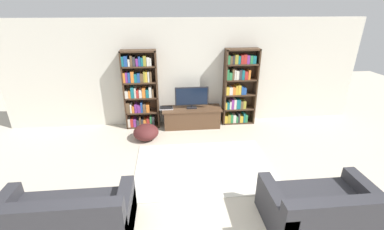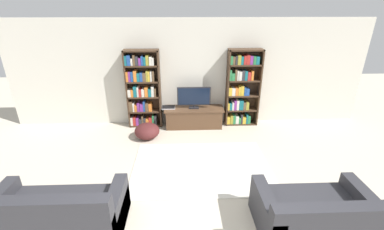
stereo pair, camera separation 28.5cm
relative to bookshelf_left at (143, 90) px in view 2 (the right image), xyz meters
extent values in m
cube|color=silver|center=(1.13, 0.18, 0.35)|extent=(8.80, 0.06, 2.60)
cube|color=#422D1E|center=(-0.37, -0.02, 0.01)|extent=(0.04, 0.30, 1.91)
cube|color=#422D1E|center=(0.42, -0.02, 0.01)|extent=(0.04, 0.30, 1.91)
cube|color=#422D1E|center=(0.03, 0.11, 0.01)|extent=(0.82, 0.04, 1.91)
cube|color=#422D1E|center=(0.03, -0.02, 0.95)|extent=(0.82, 0.30, 0.04)
cube|color=#422D1E|center=(0.03, -0.02, -0.93)|extent=(0.78, 0.30, 0.04)
cube|color=silver|center=(-0.32, -0.03, -0.81)|extent=(0.06, 0.24, 0.20)
cube|color=#B72D28|center=(-0.25, -0.03, -0.81)|extent=(0.07, 0.24, 0.21)
cube|color=#7F338C|center=(-0.18, -0.03, -0.82)|extent=(0.06, 0.24, 0.19)
cube|color=#333338|center=(-0.11, -0.03, -0.83)|extent=(0.07, 0.24, 0.17)
cube|color=brown|center=(-0.05, -0.03, -0.79)|extent=(0.04, 0.24, 0.24)
cube|color=#333338|center=(0.00, -0.03, -0.82)|extent=(0.05, 0.24, 0.18)
cube|color=orange|center=(0.07, -0.03, -0.83)|extent=(0.07, 0.24, 0.16)
cube|color=#B72D28|center=(0.15, -0.03, -0.81)|extent=(0.07, 0.24, 0.20)
cube|color=#2D7F47|center=(0.22, -0.03, -0.79)|extent=(0.05, 0.24, 0.26)
cube|color=#333338|center=(0.28, -0.03, -0.79)|extent=(0.06, 0.24, 0.24)
cube|color=#422D1E|center=(0.03, -0.02, -0.55)|extent=(0.78, 0.30, 0.04)
cube|color=brown|center=(-0.31, -0.03, -0.40)|extent=(0.08, 0.24, 0.25)
cube|color=silver|center=(-0.24, -0.03, -0.42)|extent=(0.04, 0.24, 0.21)
cube|color=orange|center=(-0.19, -0.03, -0.45)|extent=(0.06, 0.24, 0.16)
cube|color=#7F338C|center=(-0.13, -0.03, -0.42)|extent=(0.06, 0.24, 0.21)
cube|color=#7F338C|center=(-0.05, -0.03, -0.44)|extent=(0.08, 0.24, 0.19)
cube|color=#234C99|center=(0.02, -0.03, -0.40)|extent=(0.05, 0.24, 0.26)
cube|color=brown|center=(0.08, -0.03, -0.43)|extent=(0.07, 0.24, 0.20)
cube|color=orange|center=(0.16, -0.03, -0.44)|extent=(0.07, 0.24, 0.19)
cube|color=#422D1E|center=(0.03, -0.02, -0.17)|extent=(0.78, 0.30, 0.04)
cube|color=silver|center=(-0.31, -0.03, -0.06)|extent=(0.07, 0.24, 0.17)
cube|color=orange|center=(-0.24, -0.03, -0.06)|extent=(0.05, 0.24, 0.18)
cube|color=#196B75|center=(-0.17, -0.03, -0.02)|extent=(0.08, 0.24, 0.26)
cube|color=silver|center=(-0.11, -0.03, -0.03)|extent=(0.04, 0.24, 0.24)
cube|color=#B72D28|center=(-0.05, -0.03, -0.06)|extent=(0.06, 0.24, 0.18)
cube|color=silver|center=(0.02, -0.03, -0.05)|extent=(0.07, 0.24, 0.19)
cube|color=orange|center=(0.10, -0.03, -0.03)|extent=(0.08, 0.24, 0.23)
cube|color=#196B75|center=(0.18, -0.03, -0.05)|extent=(0.07, 0.24, 0.19)
cube|color=silver|center=(0.25, -0.03, -0.02)|extent=(0.06, 0.24, 0.25)
cube|color=brown|center=(0.31, -0.03, -0.05)|extent=(0.04, 0.24, 0.20)
cube|color=#422D1E|center=(0.03, -0.02, 0.22)|extent=(0.78, 0.30, 0.04)
cube|color=orange|center=(-0.32, -0.03, 0.35)|extent=(0.05, 0.24, 0.23)
cube|color=#7F338C|center=(-0.27, -0.03, 0.35)|extent=(0.05, 0.24, 0.23)
cube|color=#234C99|center=(-0.21, -0.03, 0.35)|extent=(0.05, 0.24, 0.23)
cube|color=orange|center=(-0.14, -0.03, 0.36)|extent=(0.07, 0.24, 0.26)
cube|color=#196B75|center=(-0.07, -0.03, 0.33)|extent=(0.07, 0.24, 0.20)
cube|color=#234C99|center=(0.00, -0.03, 0.34)|extent=(0.06, 0.24, 0.21)
cube|color=brown|center=(0.08, -0.03, 0.34)|extent=(0.08, 0.24, 0.21)
cube|color=#9E9333|center=(0.14, -0.03, 0.36)|extent=(0.04, 0.24, 0.25)
cube|color=gold|center=(0.18, -0.03, 0.35)|extent=(0.05, 0.24, 0.24)
cube|color=silver|center=(0.23, -0.03, 0.35)|extent=(0.04, 0.24, 0.24)
cube|color=brown|center=(0.29, -0.03, 0.36)|extent=(0.04, 0.24, 0.25)
cube|color=#422D1E|center=(0.03, -0.02, 0.60)|extent=(0.78, 0.30, 0.04)
cube|color=#196B75|center=(-0.32, -0.03, 0.73)|extent=(0.05, 0.24, 0.22)
cube|color=#234C99|center=(-0.25, -0.03, 0.73)|extent=(0.08, 0.24, 0.23)
cube|color=silver|center=(-0.19, -0.03, 0.70)|extent=(0.04, 0.24, 0.16)
cube|color=brown|center=(-0.13, -0.03, 0.74)|extent=(0.05, 0.24, 0.24)
cube|color=#333338|center=(-0.07, -0.03, 0.72)|extent=(0.06, 0.24, 0.21)
cube|color=#7F338C|center=(0.00, -0.03, 0.70)|extent=(0.05, 0.24, 0.17)
cube|color=#234C99|center=(0.05, -0.03, 0.73)|extent=(0.05, 0.24, 0.22)
cube|color=#196B75|center=(0.11, -0.03, 0.71)|extent=(0.05, 0.24, 0.19)
cube|color=#9E9333|center=(0.17, -0.03, 0.73)|extent=(0.07, 0.24, 0.23)
cube|color=silver|center=(0.25, -0.03, 0.72)|extent=(0.06, 0.24, 0.20)
cube|color=silver|center=(0.30, -0.03, 0.70)|extent=(0.04, 0.24, 0.17)
cube|color=#422D1E|center=(2.08, -0.02, 0.01)|extent=(0.04, 0.30, 1.91)
cube|color=#422D1E|center=(2.87, -0.02, 0.01)|extent=(0.04, 0.30, 1.91)
cube|color=#422D1E|center=(2.48, 0.11, 0.01)|extent=(0.82, 0.04, 1.91)
cube|color=#422D1E|center=(2.48, -0.02, 0.95)|extent=(0.82, 0.30, 0.04)
cube|color=#422D1E|center=(2.48, -0.02, -0.93)|extent=(0.78, 0.30, 0.04)
cube|color=gold|center=(2.14, -0.03, -0.82)|extent=(0.08, 0.24, 0.19)
cube|color=#9E9333|center=(2.22, -0.03, -0.80)|extent=(0.07, 0.24, 0.22)
cube|color=#2D7F47|center=(2.29, -0.03, -0.80)|extent=(0.06, 0.24, 0.22)
cube|color=silver|center=(2.37, -0.03, -0.81)|extent=(0.08, 0.24, 0.20)
cube|color=#2D7F47|center=(2.43, -0.03, -0.83)|extent=(0.04, 0.24, 0.17)
cube|color=#333338|center=(2.48, -0.03, -0.79)|extent=(0.04, 0.24, 0.24)
cube|color=gold|center=(2.55, -0.03, -0.82)|extent=(0.08, 0.24, 0.18)
cube|color=#196B75|center=(2.62, -0.03, -0.79)|extent=(0.04, 0.24, 0.25)
cube|color=#2D7F47|center=(2.67, -0.03, -0.81)|extent=(0.07, 0.24, 0.20)
cube|color=#422D1E|center=(2.48, -0.02, -0.55)|extent=(0.78, 0.30, 0.04)
cube|color=gold|center=(2.12, -0.03, -0.45)|extent=(0.05, 0.24, 0.17)
cube|color=#196B75|center=(2.18, -0.03, -0.44)|extent=(0.06, 0.24, 0.18)
cube|color=silver|center=(2.23, -0.03, -0.43)|extent=(0.04, 0.24, 0.20)
cube|color=#7F338C|center=(2.29, -0.03, -0.41)|extent=(0.06, 0.24, 0.24)
cube|color=silver|center=(2.35, -0.03, -0.41)|extent=(0.06, 0.24, 0.25)
cube|color=#196B75|center=(2.42, -0.03, -0.41)|extent=(0.06, 0.24, 0.25)
cube|color=#196B75|center=(2.47, -0.03, -0.41)|extent=(0.04, 0.24, 0.24)
cube|color=brown|center=(2.53, -0.03, -0.44)|extent=(0.06, 0.24, 0.19)
cube|color=#9E9333|center=(2.60, -0.03, -0.43)|extent=(0.07, 0.24, 0.19)
cube|color=#422D1E|center=(2.48, -0.02, -0.17)|extent=(0.78, 0.30, 0.04)
cube|color=gold|center=(2.14, -0.03, -0.05)|extent=(0.08, 0.24, 0.19)
cube|color=silver|center=(2.23, -0.03, -0.06)|extent=(0.08, 0.24, 0.19)
cube|color=orange|center=(2.31, -0.03, -0.05)|extent=(0.07, 0.24, 0.19)
cube|color=gold|center=(2.37, -0.03, -0.04)|extent=(0.05, 0.24, 0.22)
cube|color=gold|center=(2.44, -0.03, -0.03)|extent=(0.07, 0.24, 0.24)
cube|color=#234C99|center=(2.51, -0.03, -0.05)|extent=(0.04, 0.24, 0.20)
cube|color=#234C99|center=(2.57, -0.03, -0.06)|extent=(0.08, 0.24, 0.17)
cube|color=#422D1E|center=(2.48, -0.02, 0.22)|extent=(0.78, 0.30, 0.04)
cube|color=#2D7F47|center=(2.13, -0.03, 0.36)|extent=(0.05, 0.24, 0.25)
cube|color=#2D7F47|center=(2.19, -0.03, 0.32)|extent=(0.07, 0.24, 0.18)
cube|color=brown|center=(2.25, -0.03, 0.36)|extent=(0.04, 0.24, 0.26)
cube|color=silver|center=(2.30, -0.03, 0.35)|extent=(0.04, 0.24, 0.24)
cube|color=silver|center=(2.36, -0.03, 0.34)|extent=(0.07, 0.24, 0.22)
cube|color=#333338|center=(2.43, -0.03, 0.35)|extent=(0.06, 0.24, 0.24)
cube|color=#196B75|center=(2.50, -0.03, 0.35)|extent=(0.06, 0.24, 0.23)
cube|color=#B72D28|center=(2.58, -0.03, 0.33)|extent=(0.08, 0.24, 0.20)
cube|color=orange|center=(2.65, -0.03, 0.35)|extent=(0.05, 0.24, 0.22)
cube|color=#422D1E|center=(2.48, -0.02, 0.60)|extent=(0.78, 0.30, 0.04)
cube|color=#2D7F47|center=(2.13, -0.03, 0.72)|extent=(0.06, 0.24, 0.20)
cube|color=brown|center=(2.19, -0.03, 0.71)|extent=(0.05, 0.24, 0.19)
cube|color=#333338|center=(2.24, -0.03, 0.72)|extent=(0.04, 0.24, 0.20)
cube|color=#9E9333|center=(2.31, -0.03, 0.73)|extent=(0.08, 0.24, 0.22)
cube|color=#196B75|center=(2.38, -0.03, 0.71)|extent=(0.05, 0.24, 0.19)
cube|color=#B72D28|center=(2.45, -0.03, 0.72)|extent=(0.06, 0.24, 0.20)
cube|color=#B72D28|center=(2.52, -0.03, 0.73)|extent=(0.07, 0.24, 0.22)
cube|color=#7F338C|center=(2.60, -0.03, 0.72)|extent=(0.07, 0.24, 0.20)
cube|color=#2D7F47|center=(2.67, -0.03, 0.71)|extent=(0.06, 0.24, 0.19)
cube|color=#196B75|center=(2.75, -0.03, 0.71)|extent=(0.08, 0.24, 0.19)
cube|color=brown|center=(1.25, -0.14, -0.72)|extent=(1.38, 0.48, 0.46)
cube|color=brown|center=(1.25, -0.14, -0.47)|extent=(1.47, 0.52, 0.04)
cube|color=black|center=(1.25, -0.13, -0.44)|extent=(0.24, 0.16, 0.03)
cylinder|color=black|center=(1.25, -0.13, -0.40)|extent=(0.04, 0.04, 0.05)
cube|color=black|center=(1.25, -0.13, -0.14)|extent=(0.82, 0.04, 0.46)
cube|color=black|center=(1.25, -0.15, -0.14)|extent=(0.76, 0.00, 0.41)
cube|color=silver|center=(0.62, -0.09, -0.44)|extent=(0.33, 0.25, 0.02)
cube|color=black|center=(0.62, -0.09, -0.43)|extent=(0.32, 0.24, 0.00)
cube|color=beige|center=(1.31, -1.96, -0.94)|extent=(2.60, 1.79, 0.02)
cube|color=#2D2D33|center=(-0.74, -3.36, -0.75)|extent=(1.74, 0.95, 0.39)
cube|color=#2D2D33|center=(-0.74, -3.74, -0.32)|extent=(1.74, 0.18, 0.48)
cube|color=#2D2D33|center=(0.05, -3.36, -0.66)|extent=(0.18, 0.95, 0.57)
cube|color=#2D2D33|center=(2.73, -3.47, -0.75)|extent=(1.52, 0.96, 0.39)
cube|color=#2D2D33|center=(2.73, -3.86, -0.38)|extent=(1.52, 0.18, 0.36)
cube|color=#2D2D33|center=(2.06, -3.47, -0.66)|extent=(0.18, 0.96, 0.57)
cube|color=#2D2D33|center=(3.40, -3.47, -0.66)|extent=(0.18, 0.96, 0.57)
ellipsoid|color=#4C1E1E|center=(0.14, -0.73, -0.77)|extent=(0.57, 0.57, 0.35)
camera|label=1|loc=(0.68, -6.04, 1.92)|focal=24.00mm
camera|label=2|loc=(0.97, -6.06, 1.92)|focal=24.00mm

